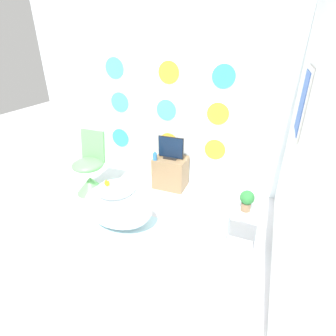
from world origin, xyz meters
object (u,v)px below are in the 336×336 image
Objects in this scene: vase at (155,156)px; potted_plant_left at (247,199)px; bathtub at (118,206)px; chair at (90,174)px; tv at (171,149)px.

potted_plant_left is (1.36, -0.82, 0.10)m from vase.
vase is at bearing 86.05° from bathtub.
potted_plant_left is (2.20, -0.39, 0.34)m from chair.
chair reaches higher than tv.
bathtub is 0.95× the size of chair.
bathtub is 0.93m from chair.
chair is at bearing -150.88° from tv.
bathtub is 6.90× the size of vase.
tv is 1.52m from potted_plant_left.
potted_plant_left is (1.17, -0.96, 0.01)m from tv.
vase is 0.56× the size of potted_plant_left.
potted_plant_left is at bearing -10.10° from chair.
chair is at bearing 169.90° from potted_plant_left.
potted_plant_left reaches higher than bathtub.
tv reaches higher than vase.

